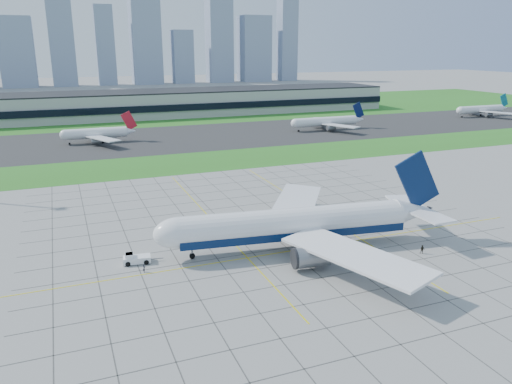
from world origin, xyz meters
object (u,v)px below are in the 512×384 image
Objects in this scene: crew_near at (144,268)px; distant_jet_3 at (482,109)px; airliner at (296,224)px; pushback_tug at (136,259)px; crew_far at (422,250)px; distant_jet_1 at (98,133)px; distant_jet_2 at (327,121)px.

crew_near is 281.97m from distant_jet_3.
airliner reaches higher than distant_jet_3.
pushback_tug reaches higher than crew_far.
airliner is at bearing -78.67° from distant_jet_1.
distant_jet_3 is (204.83, 151.70, -1.11)m from airliner.
distant_jet_1 is (-29.37, 146.61, -1.11)m from airliner.
distant_jet_1 reaches higher than crew_far.
distant_jet_2 is (116.26, -5.90, 0.00)m from distant_jet_1.
airliner is 165.38m from distant_jet_2.
distant_jet_2 reaches higher than crew_far.
distant_jet_3 is at bearing 39.10° from pushback_tug.
distant_jet_3 is (237.63, 151.73, 3.67)m from crew_near.
distant_jet_2 is at bearing 65.81° from airliner.
crew_near is 0.04× the size of distant_jet_3.
pushback_tug is 280.07m from distant_jet_3.
distant_jet_2 is at bearing -174.68° from distant_jet_3.
distant_jet_1 is at bearing 20.29° from crew_near.
airliner is 34.36m from pushback_tug.
crew_near is at bearing -130.38° from distant_jet_2.
crew_far reaches higher than crew_near.
distant_jet_1 is at bearing 153.61° from crew_far.
crew_far is 244.45m from distant_jet_3.
distant_jet_1 is 234.26m from distant_jet_3.
distant_jet_3 is at bearing 44.03° from airliner.
distant_jet_3 is (238.52, 146.74, 3.49)m from pushback_tug.
crew_far is at bearing -71.50° from distant_jet_1.
distant_jet_1 is 116.41m from distant_jet_2.
pushback_tug is at bearing -91.75° from distant_jet_1.
distant_jet_2 and distant_jet_3 have the same top height.
airliner reaches higher than distant_jet_1.
airliner is at bearing -121.69° from distant_jet_2.
pushback_tug is (-33.69, 4.96, -4.61)m from airliner.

